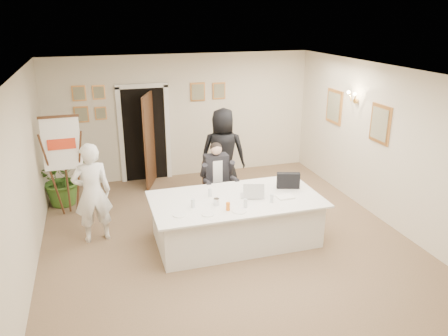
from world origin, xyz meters
name	(u,v)px	position (x,y,z in m)	size (l,w,h in m)	color
floor	(229,244)	(0.00, 0.00, 0.00)	(7.00, 7.00, 0.00)	brown
ceiling	(230,74)	(0.00, 0.00, 2.80)	(6.00, 7.00, 0.02)	white
wall_back	(183,117)	(0.00, 3.50, 1.40)	(6.00, 0.10, 2.80)	beige
wall_front	(356,298)	(0.00, -3.50, 1.40)	(6.00, 0.10, 2.80)	beige
wall_left	(21,186)	(-3.00, 0.00, 1.40)	(0.10, 7.00, 2.80)	beige
wall_right	(393,149)	(3.00, 0.00, 1.40)	(0.10, 7.00, 2.80)	beige
doorway	(146,137)	(-0.88, 3.32, 1.04)	(1.14, 0.86, 2.20)	black
pictures_back_wall	(147,99)	(-0.80, 3.47, 1.85)	(3.40, 0.06, 0.80)	#E0974C
pictures_right_wall	(355,115)	(2.97, 1.20, 1.75)	(0.06, 2.20, 0.80)	#E0974C
wall_sconce	(354,97)	(2.90, 1.20, 2.10)	(0.20, 0.30, 0.24)	#BF8D3D
conference_table	(236,219)	(0.15, 0.11, 0.39)	(2.78, 1.48, 0.78)	white
seated_man	(217,178)	(0.15, 1.24, 0.71)	(0.61, 0.65, 1.41)	black
flip_chart	(65,171)	(-2.55, 1.98, 0.88)	(0.67, 0.43, 1.90)	#392212
standing_man	(92,193)	(-2.10, 0.83, 0.85)	(0.62, 0.41, 1.71)	white
standing_woman	(223,153)	(0.50, 2.00, 0.93)	(0.91, 0.59, 1.86)	black
potted_palm	(63,178)	(-2.66, 2.54, 0.55)	(0.99, 0.86, 1.10)	#386220
laptop	(251,188)	(0.42, 0.12, 0.91)	(0.34, 0.36, 0.28)	#B7BABC
laptop_bag	(288,181)	(1.15, 0.27, 0.91)	(0.39, 0.11, 0.27)	black
paper_stack	(285,197)	(0.93, -0.11, 0.79)	(0.27, 0.19, 0.03)	white
plate_left	(179,215)	(-0.86, -0.25, 0.78)	(0.20, 0.20, 0.01)	white
plate_mid	(208,214)	(-0.45, -0.35, 0.78)	(0.20, 0.20, 0.01)	white
plate_near	(239,211)	(0.04, -0.38, 0.78)	(0.23, 0.23, 0.01)	white
glass_a	(193,203)	(-0.60, -0.03, 0.84)	(0.07, 0.07, 0.14)	silver
glass_b	(246,203)	(0.18, -0.27, 0.84)	(0.06, 0.06, 0.14)	silver
glass_c	(272,198)	(0.65, -0.21, 0.84)	(0.06, 0.06, 0.14)	silver
glass_d	(210,193)	(-0.24, 0.31, 0.84)	(0.06, 0.06, 0.14)	silver
oj_glass	(228,206)	(-0.11, -0.29, 0.84)	(0.06, 0.06, 0.13)	orange
steel_jug	(216,202)	(-0.23, -0.05, 0.83)	(0.09, 0.09, 0.11)	silver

